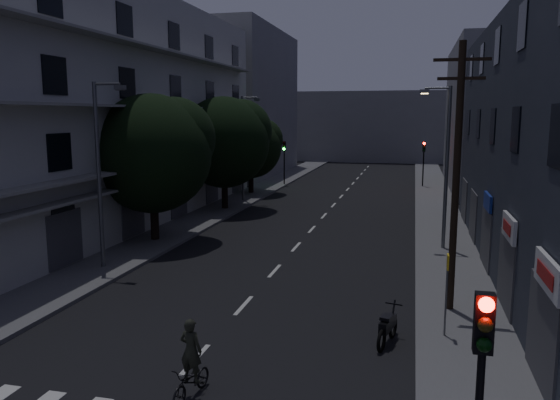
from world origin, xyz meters
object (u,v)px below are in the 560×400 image
at_px(utility_pole, 456,173).
at_px(bus_stop_sign, 447,280).
at_px(motorcycle, 387,328).
at_px(traffic_signal_near, 481,369).
at_px(cyclist, 191,371).

bearing_deg(utility_pole, bus_stop_sign, -96.88).
distance_m(utility_pole, motorcycle, 5.74).
height_order(traffic_signal_near, bus_stop_sign, traffic_signal_near).
height_order(traffic_signal_near, motorcycle, traffic_signal_near).
xyz_separation_m(traffic_signal_near, bus_stop_sign, (0.03, 8.48, -1.21)).
relative_size(traffic_signal_near, cyclist, 2.05).
bearing_deg(bus_stop_sign, traffic_signal_near, -90.19).
relative_size(bus_stop_sign, cyclist, 1.26).
bearing_deg(utility_pole, motorcycle, -122.31).
bearing_deg(motorcycle, bus_stop_sign, 35.22).
bearing_deg(motorcycle, cyclist, -121.68).
height_order(traffic_signal_near, cyclist, traffic_signal_near).
bearing_deg(traffic_signal_near, bus_stop_sign, 89.81).
bearing_deg(cyclist, utility_pole, 58.54).
relative_size(traffic_signal_near, utility_pole, 0.46).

